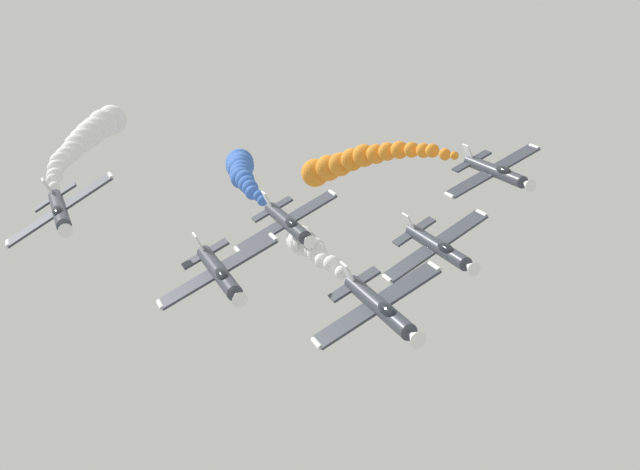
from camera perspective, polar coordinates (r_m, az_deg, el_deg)
name	(u,v)px	position (r m, az deg, el deg)	size (l,w,h in m)	color
airplane_lead	(379,306)	(55.23, 3.95, -4.73)	(8.68, 10.35, 4.66)	#333842
smoke_trail_lead	(306,243)	(73.62, -0.96, -0.56)	(4.73, 18.86, 4.93)	white
airplane_left_inner	(438,247)	(67.38, 7.81, -0.77)	(8.55, 10.35, 4.93)	#333842
airplane_right_inner	(219,272)	(60.38, -6.70, -2.45)	(8.77, 10.35, 4.47)	#333842
airplane_left_outer	(287,222)	(70.34, -2.16, 0.84)	(8.74, 10.35, 4.53)	#333842
smoke_trail_left_outer	(241,169)	(93.97, -5.24, 4.34)	(6.21, 25.11, 3.90)	blue
airplane_right_outer	(496,171)	(77.91, 11.53, 4.17)	(8.87, 10.35, 4.23)	#333842
smoke_trail_right_outer	(348,163)	(99.64, 1.87, 4.78)	(7.84, 26.34, 8.74)	orange
airplane_trailing	(59,210)	(68.09, -16.85, 1.58)	(8.45, 10.35, 5.11)	#333842
smoke_trail_trailing	(92,134)	(95.93, -14.84, 6.50)	(10.46, 29.68, 3.44)	white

